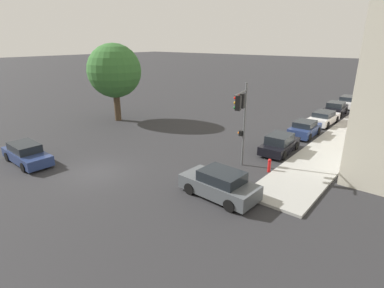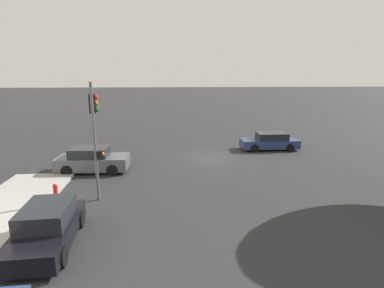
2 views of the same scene
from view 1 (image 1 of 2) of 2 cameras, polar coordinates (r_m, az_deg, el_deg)
ground_plane at (r=20.54m, az=-17.70°, el=-5.15°), size 300.00×300.00×0.00m
sidewalk_strip at (r=44.04m, az=31.59°, el=5.82°), size 3.41×60.00×0.16m
street_tree at (r=32.32m, az=-14.57°, el=13.31°), size 5.44×5.44×7.91m
traffic_signal at (r=19.16m, az=9.35°, el=6.10°), size 0.94×2.36×5.63m
crossing_car_0 at (r=23.83m, az=-29.00°, el=-1.63°), size 4.65×1.94×1.39m
crossing_car_1 at (r=16.48m, az=5.28°, el=-7.66°), size 4.42×2.17×1.54m
parked_car_0 at (r=23.69m, az=16.35°, el=0.02°), size 2.00×4.22×1.45m
parked_car_1 at (r=28.51m, az=20.69°, el=2.74°), size 1.91×3.99×1.39m
parked_car_2 at (r=33.33m, az=23.82°, el=4.58°), size 1.99×4.80×1.35m
parked_car_3 at (r=38.14m, az=25.67°, el=6.09°), size 2.09×4.12×1.50m
parked_car_4 at (r=43.26m, az=27.57°, el=7.14°), size 2.04×4.76×1.45m
fire_hydrant at (r=20.07m, az=14.51°, el=-3.89°), size 0.22×0.22×0.92m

